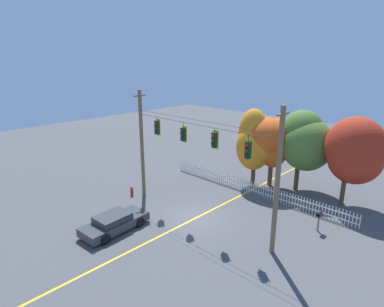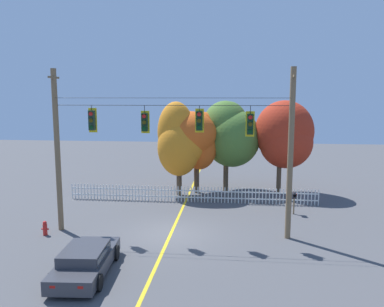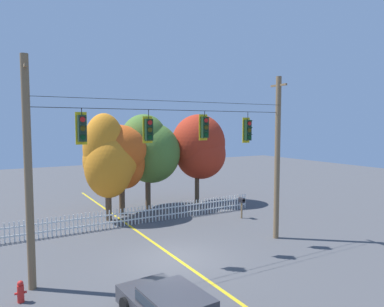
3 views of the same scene
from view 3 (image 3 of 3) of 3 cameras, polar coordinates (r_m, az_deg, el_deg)
The scene contains 14 objects.
ground at distance 16.72m, azimuth -2.48°, elevation -16.32°, with size 80.00×80.00×0.00m, color #4C4C4F.
lane_centerline_stripe at distance 16.72m, azimuth -2.48°, elevation -16.31°, with size 0.16×36.00×0.01m, color gold.
signal_support_span at distance 15.71m, azimuth -2.53°, elevation -1.53°, with size 12.11×1.10×8.43m.
traffic_signal_eastbound_side at distance 14.24m, azimuth -17.06°, elevation 3.85°, with size 0.43×0.38×1.39m.
traffic_signal_southbound_primary at distance 15.09m, azimuth -6.89°, elevation 3.77°, with size 0.43×0.38×1.40m.
traffic_signal_westbound_side at distance 16.36m, azimuth 2.00°, elevation 4.18°, with size 0.43×0.38×1.34m.
traffic_signal_northbound_secondary at distance 17.79m, azimuth 8.80°, elevation 3.68°, with size 0.43×0.38×1.51m.
white_picket_fence at distance 22.09m, azimuth -9.01°, elevation -9.72°, with size 16.65×0.06×1.06m.
autumn_maple_near_fence at distance 22.81m, azimuth -13.13°, elevation -0.86°, with size 3.38×3.16×6.67m.
autumn_maple_mid at distance 23.89m, azimuth -11.20°, elevation -0.04°, with size 4.15×3.85×5.99m.
autumn_oak_far_east at distance 25.76m, azimuth -6.93°, elevation 0.88°, with size 4.31×4.03×6.71m.
autumn_maple_far_west at distance 27.17m, azimuth 1.25°, elevation 0.90°, with size 4.21×3.81×6.75m.
fire_hydrant at distance 14.16m, azimuth -25.54°, elevation -19.16°, with size 0.38×0.22×0.75m.
roadside_mailbox at distance 23.31m, azimuth 7.89°, elevation -7.53°, with size 0.25×0.44×1.34m.
Camera 3 is at (-7.18, -13.87, 5.96)m, focal length 33.63 mm.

